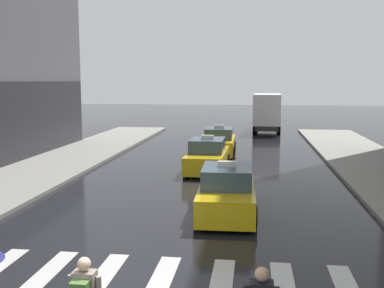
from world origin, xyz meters
The scene contains 5 objects.
crosswalk_markings centered at (0.00, 3.00, 0.00)m, with size 11.30×2.80×0.01m.
taxi_lead centered at (1.16, 8.42, 0.72)m, with size 2.02×4.58×1.80m.
taxi_second centered at (-0.20, 15.62, 0.72)m, with size 2.01×4.58×1.80m.
taxi_third centered at (-0.02, 20.90, 0.72)m, with size 1.96×4.55×1.80m.
box_truck centered at (3.19, 33.34, 1.85)m, with size 2.51×7.61×3.35m.
Camera 1 is at (1.97, -6.46, 4.41)m, focal length 42.70 mm.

